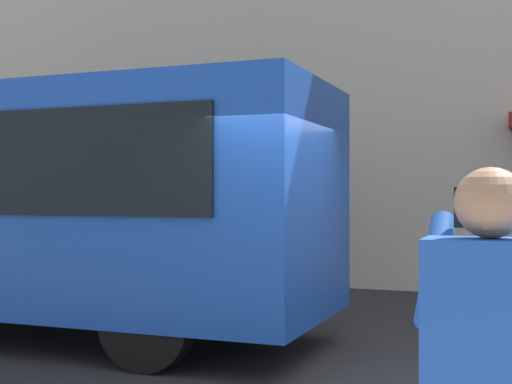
% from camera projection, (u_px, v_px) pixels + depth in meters
% --- Properties ---
extents(ground_plane, '(60.00, 60.00, 0.00)m').
position_uv_depth(ground_plane, '(350.00, 381.00, 6.58)').
color(ground_plane, '#232326').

